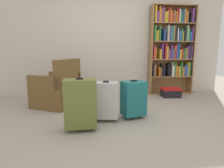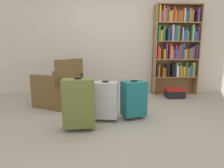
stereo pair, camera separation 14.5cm
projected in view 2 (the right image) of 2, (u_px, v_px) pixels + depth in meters
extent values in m
plane|color=#9E9384|center=(124.00, 125.00, 2.70)|extent=(9.69, 9.69, 0.00)
cube|color=beige|center=(114.00, 40.00, 4.51)|extent=(5.54, 0.10, 2.60)
cube|color=olive|center=(155.00, 51.00, 4.41)|extent=(0.02, 0.26, 2.08)
cube|color=olive|center=(197.00, 51.00, 4.46)|extent=(0.02, 0.26, 2.08)
cube|color=olive|center=(174.00, 51.00, 4.56)|extent=(1.05, 0.02, 2.08)
cube|color=olive|center=(174.00, 93.00, 4.62)|extent=(1.01, 0.24, 0.02)
cube|color=olive|center=(175.00, 77.00, 4.55)|extent=(1.01, 0.24, 0.02)
cube|color=olive|center=(176.00, 59.00, 4.47)|extent=(1.01, 0.24, 0.02)
cube|color=olive|center=(177.00, 41.00, 4.40)|extent=(1.01, 0.24, 0.02)
cube|color=olive|center=(178.00, 23.00, 4.32)|extent=(1.01, 0.24, 0.02)
cube|color=olive|center=(179.00, 5.00, 4.25)|extent=(1.01, 0.24, 0.02)
cube|color=black|center=(156.00, 70.00, 4.48)|extent=(0.03, 0.22, 0.30)
cube|color=brown|center=(158.00, 71.00, 4.46)|extent=(0.04, 0.18, 0.29)
cube|color=orange|center=(162.00, 72.00, 4.49)|extent=(0.02, 0.22, 0.23)
cube|color=brown|center=(164.00, 72.00, 4.49)|extent=(0.02, 0.20, 0.21)
cube|color=black|center=(166.00, 70.00, 4.47)|extent=(0.02, 0.18, 0.31)
cube|color=black|center=(167.00, 72.00, 4.48)|extent=(0.04, 0.18, 0.21)
cube|color=black|center=(172.00, 70.00, 4.48)|extent=(0.03, 0.18, 0.29)
cube|color=black|center=(174.00, 70.00, 4.48)|extent=(0.04, 0.18, 0.32)
cube|color=silver|center=(176.00, 70.00, 4.48)|extent=(0.02, 0.17, 0.33)
cube|color=silver|center=(177.00, 71.00, 4.49)|extent=(0.04, 0.18, 0.25)
cube|color=#2D7238|center=(178.00, 70.00, 4.49)|extent=(0.02, 0.19, 0.33)
cube|color=orange|center=(180.00, 71.00, 4.50)|extent=(0.04, 0.20, 0.26)
cube|color=brown|center=(181.00, 72.00, 4.50)|extent=(0.03, 0.17, 0.23)
cube|color=gold|center=(183.00, 71.00, 4.52)|extent=(0.04, 0.21, 0.24)
cube|color=#2D7238|center=(186.00, 70.00, 4.49)|extent=(0.03, 0.17, 0.33)
cube|color=orange|center=(187.00, 72.00, 4.53)|extent=(0.03, 0.22, 0.22)
cube|color=#264C99|center=(189.00, 71.00, 4.50)|extent=(0.04, 0.16, 0.27)
cube|color=#264C99|center=(190.00, 71.00, 4.53)|extent=(0.03, 0.22, 0.24)
cube|color=gold|center=(192.00, 69.00, 4.53)|extent=(0.02, 0.22, 0.34)
cube|color=#2D7238|center=(194.00, 70.00, 4.50)|extent=(0.03, 0.16, 0.32)
cube|color=#B22D2D|center=(157.00, 52.00, 4.40)|extent=(0.04, 0.20, 0.31)
cube|color=orange|center=(159.00, 54.00, 4.39)|extent=(0.02, 0.19, 0.25)
cube|color=gold|center=(164.00, 54.00, 4.41)|extent=(0.04, 0.20, 0.23)
cube|color=#66337F|center=(166.00, 51.00, 4.39)|extent=(0.03, 0.17, 0.36)
cube|color=#B22D2D|center=(169.00, 51.00, 4.39)|extent=(0.03, 0.18, 0.36)
cube|color=gold|center=(171.00, 53.00, 4.40)|extent=(0.04, 0.18, 0.29)
cube|color=#66337F|center=(173.00, 54.00, 4.40)|extent=(0.04, 0.16, 0.22)
cube|color=#66337F|center=(175.00, 52.00, 4.40)|extent=(0.03, 0.16, 0.32)
cube|color=#264C99|center=(176.00, 54.00, 4.44)|extent=(0.03, 0.22, 0.22)
cube|color=brown|center=(178.00, 53.00, 4.42)|extent=(0.02, 0.19, 0.30)
cube|color=#B22D2D|center=(179.00, 52.00, 4.43)|extent=(0.03, 0.22, 0.33)
cube|color=#264C99|center=(181.00, 52.00, 4.41)|extent=(0.03, 0.17, 0.34)
cube|color=#264C99|center=(182.00, 52.00, 4.43)|extent=(0.03, 0.20, 0.35)
cube|color=gold|center=(184.00, 54.00, 4.42)|extent=(0.04, 0.16, 0.22)
cube|color=#B22D2D|center=(186.00, 53.00, 4.43)|extent=(0.02, 0.18, 0.26)
cube|color=brown|center=(187.00, 54.00, 4.43)|extent=(0.02, 0.17, 0.23)
cube|color=#2D7238|center=(188.00, 54.00, 4.45)|extent=(0.03, 0.22, 0.25)
cube|color=brown|center=(191.00, 53.00, 4.42)|extent=(0.04, 0.16, 0.26)
cube|color=#66337F|center=(193.00, 53.00, 4.42)|extent=(0.03, 0.16, 0.30)
cube|color=black|center=(194.00, 51.00, 4.41)|extent=(0.04, 0.15, 0.35)
cube|color=#66337F|center=(195.00, 52.00, 4.45)|extent=(0.02, 0.22, 0.32)
cube|color=#2D7238|center=(159.00, 33.00, 4.29)|extent=(0.04, 0.15, 0.34)
cube|color=gold|center=(160.00, 36.00, 4.30)|extent=(0.03, 0.15, 0.23)
cube|color=gold|center=(161.00, 35.00, 4.33)|extent=(0.02, 0.20, 0.25)
cube|color=#2D7238|center=(163.00, 34.00, 4.33)|extent=(0.03, 0.20, 0.33)
cube|color=#264C99|center=(168.00, 35.00, 4.34)|extent=(0.03, 0.21, 0.27)
cube|color=silver|center=(172.00, 33.00, 4.34)|extent=(0.02, 0.21, 0.35)
cube|color=brown|center=(173.00, 33.00, 4.34)|extent=(0.02, 0.20, 0.34)
cube|color=#264C99|center=(174.00, 34.00, 4.34)|extent=(0.04, 0.19, 0.32)
cube|color=#2D7238|center=(177.00, 33.00, 4.32)|extent=(0.04, 0.16, 0.34)
cube|color=brown|center=(178.00, 33.00, 4.32)|extent=(0.03, 0.15, 0.34)
cube|color=black|center=(179.00, 34.00, 4.36)|extent=(0.04, 0.22, 0.32)
cube|color=silver|center=(182.00, 34.00, 4.34)|extent=(0.02, 0.18, 0.29)
cube|color=#264C99|center=(182.00, 36.00, 4.36)|extent=(0.02, 0.20, 0.22)
cube|color=#264C99|center=(184.00, 36.00, 4.36)|extent=(0.04, 0.19, 0.24)
cube|color=#2D7238|center=(185.00, 34.00, 4.36)|extent=(0.02, 0.20, 0.30)
cube|color=gold|center=(187.00, 36.00, 4.36)|extent=(0.02, 0.19, 0.22)
cube|color=black|center=(189.00, 34.00, 4.35)|extent=(0.04, 0.17, 0.30)
cube|color=#2D7238|center=(191.00, 33.00, 4.35)|extent=(0.02, 0.18, 0.34)
cube|color=silver|center=(192.00, 33.00, 4.35)|extent=(0.02, 0.18, 0.35)
cube|color=#2D7238|center=(193.00, 35.00, 4.37)|extent=(0.03, 0.20, 0.29)
cube|color=#264C99|center=(195.00, 36.00, 4.36)|extent=(0.04, 0.17, 0.21)
cube|color=#66337F|center=(197.00, 34.00, 4.37)|extent=(0.03, 0.19, 0.31)
cube|color=gold|center=(159.00, 14.00, 4.23)|extent=(0.04, 0.18, 0.36)
cube|color=#66337F|center=(161.00, 17.00, 4.25)|extent=(0.04, 0.19, 0.24)
cube|color=orange|center=(163.00, 14.00, 4.23)|extent=(0.03, 0.16, 0.34)
cube|color=brown|center=(165.00, 16.00, 4.24)|extent=(0.03, 0.17, 0.29)
cube|color=#66337F|center=(166.00, 14.00, 4.26)|extent=(0.03, 0.22, 0.34)
cube|color=brown|center=(168.00, 15.00, 4.23)|extent=(0.02, 0.15, 0.30)
cube|color=gold|center=(169.00, 17.00, 4.24)|extent=(0.04, 0.16, 0.23)
cube|color=gold|center=(171.00, 16.00, 4.24)|extent=(0.03, 0.15, 0.25)
cube|color=#B22D2D|center=(173.00, 15.00, 4.25)|extent=(0.04, 0.17, 0.32)
cube|color=orange|center=(175.00, 16.00, 4.26)|extent=(0.03, 0.18, 0.25)
cube|color=#B22D2D|center=(176.00, 18.00, 4.29)|extent=(0.04, 0.22, 0.21)
cube|color=brown|center=(179.00, 16.00, 4.26)|extent=(0.04, 0.16, 0.26)
cube|color=orange|center=(180.00, 17.00, 4.29)|extent=(0.03, 0.22, 0.24)
cube|color=#B22D2D|center=(182.00, 15.00, 4.27)|extent=(0.02, 0.18, 0.32)
cube|color=silver|center=(183.00, 16.00, 4.29)|extent=(0.03, 0.22, 0.29)
cube|color=#2D7238|center=(185.00, 17.00, 4.27)|extent=(0.03, 0.17, 0.23)
cube|color=#264C99|center=(188.00, 16.00, 4.26)|extent=(0.03, 0.15, 0.29)
cube|color=orange|center=(189.00, 16.00, 4.28)|extent=(0.04, 0.18, 0.29)
cube|color=brown|center=(191.00, 17.00, 4.29)|extent=(0.04, 0.20, 0.26)
cube|color=black|center=(195.00, 17.00, 4.30)|extent=(0.03, 0.21, 0.22)
cube|color=#66337F|center=(197.00, 15.00, 4.29)|extent=(0.04, 0.19, 0.31)
cube|color=brown|center=(59.00, 95.00, 3.67)|extent=(0.94, 0.94, 0.40)
cube|color=#91724F|center=(58.00, 83.00, 3.63)|extent=(0.74, 0.71, 0.08)
cube|color=brown|center=(70.00, 73.00, 3.47)|extent=(0.42, 0.68, 0.50)
cube|color=brown|center=(67.00, 77.00, 3.88)|extent=(0.67, 0.41, 0.22)
cube|color=brown|center=(47.00, 82.00, 3.34)|extent=(0.67, 0.41, 0.22)
cylinder|color=red|center=(89.00, 101.00, 3.79)|extent=(0.08, 0.08, 0.10)
torus|color=red|center=(91.00, 101.00, 3.79)|extent=(0.06, 0.01, 0.06)
cube|color=black|center=(175.00, 94.00, 4.24)|extent=(0.39, 0.27, 0.18)
cube|color=red|center=(175.00, 90.00, 4.22)|extent=(0.40, 0.28, 0.04)
cube|color=brown|center=(79.00, 103.00, 2.50)|extent=(0.43, 0.26, 0.64)
cube|color=black|center=(78.00, 78.00, 2.44)|extent=(0.09, 0.05, 0.02)
cylinder|color=black|center=(69.00, 128.00, 2.54)|extent=(0.05, 0.05, 0.05)
cylinder|color=black|center=(90.00, 127.00, 2.57)|extent=(0.05, 0.05, 0.05)
cube|color=#B7BABF|center=(106.00, 100.00, 2.84)|extent=(0.38, 0.29, 0.54)
cube|color=black|center=(106.00, 82.00, 2.79)|extent=(0.09, 0.06, 0.02)
cylinder|color=black|center=(98.00, 118.00, 2.90)|extent=(0.06, 0.06, 0.05)
cylinder|color=black|center=(114.00, 119.00, 2.88)|extent=(0.06, 0.06, 0.05)
cube|color=#19666B|center=(134.00, 98.00, 2.93)|extent=(0.41, 0.34, 0.54)
cube|color=black|center=(134.00, 81.00, 2.88)|extent=(0.10, 0.07, 0.02)
cylinder|color=black|center=(126.00, 117.00, 2.94)|extent=(0.06, 0.06, 0.05)
cylinder|color=black|center=(140.00, 115.00, 3.03)|extent=(0.06, 0.06, 0.05)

